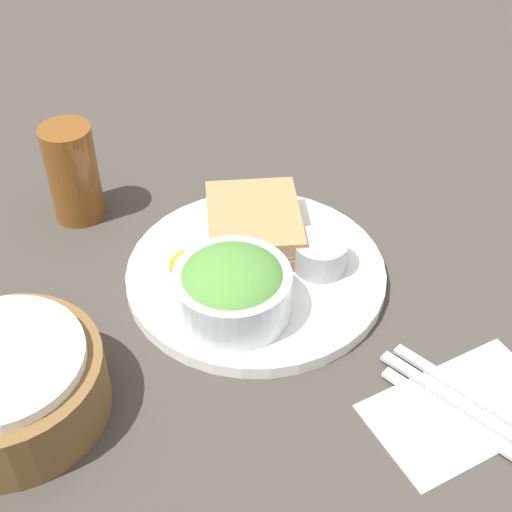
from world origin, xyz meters
The scene contains 12 objects.
ground_plane centered at (0.00, 0.00, 0.00)m, with size 4.00×4.00×0.00m, color #3D3833.
plate centered at (0.00, 0.00, 0.01)m, with size 0.32×0.32×0.02m, color white.
sandwich centered at (0.05, -0.02, 0.04)m, with size 0.17×0.16×0.04m.
salad_bowl centered at (-0.05, 0.06, 0.05)m, with size 0.13×0.13×0.07m.
dressing_cup centered at (-0.03, -0.07, 0.04)m, with size 0.07×0.07×0.04m, color #99999E.
orange_wedge centered at (0.02, 0.08, 0.04)m, with size 0.04×0.04×0.04m, color orange.
drink_glass centered at (0.23, 0.15, 0.07)m, with size 0.07×0.07×0.14m, color brown.
bread_basket centered at (-0.06, 0.31, 0.04)m, with size 0.20×0.20×0.08m.
napkin centered at (-0.27, -0.09, 0.00)m, with size 0.11×0.20×0.00m, color white.
fork centered at (-0.27, -0.11, 0.01)m, with size 0.19×0.01×0.01m, color silver.
knife centered at (-0.27, -0.09, 0.01)m, with size 0.20×0.01×0.01m, color silver.
spoon centered at (-0.28, -0.08, 0.01)m, with size 0.17×0.01×0.01m, color silver.
Camera 1 is at (-0.57, 0.30, 0.60)m, focal length 50.00 mm.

